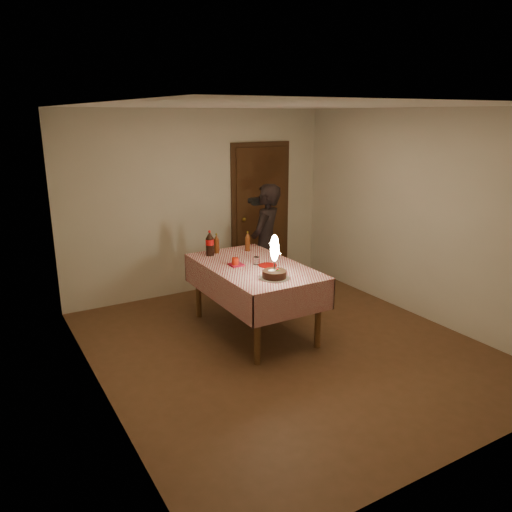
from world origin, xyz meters
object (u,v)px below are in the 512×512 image
Objects in this scene: birthday_cake at (274,267)px; clear_cup at (256,261)px; red_plate at (268,265)px; amber_bottle_right at (248,242)px; amber_bottle_left at (217,244)px; photographer at (266,244)px; dining_table at (254,274)px; red_cup at (235,262)px; cola_bottle at (210,243)px.

clear_cup is at bearing 80.63° from birthday_cake.
red_plate is 0.86× the size of amber_bottle_right.
amber_bottle_left is 0.41m from amber_bottle_right.
clear_cup is 0.05× the size of photographer.
dining_table is 1.05× the size of photographer.
amber_bottle_left is at bearing 165.50° from amber_bottle_right.
amber_bottle_right is at bearing 48.52° from red_cup.
dining_table is 6.75× the size of amber_bottle_right.
red_cup is at bearing 105.03° from birthday_cake.
amber_bottle_right is at bearing 66.95° from dining_table.
amber_bottle_left is (-0.14, 0.70, 0.23)m from dining_table.
red_cup reaches higher than clear_cup.
clear_cup is 0.96m from photographer.
red_cup is 0.63m from amber_bottle_left.
birthday_cake is 5.31× the size of clear_cup.
photographer reaches higher than amber_bottle_right.
birthday_cake is at bearing -85.54° from amber_bottle_left.
photographer is at bearing 25.02° from amber_bottle_right.
amber_bottle_right is (0.30, 1.11, -0.01)m from birthday_cake.
red_cup is (-0.20, 0.08, 0.16)m from dining_table.
amber_bottle_left is (-0.27, 0.79, 0.11)m from red_plate.
dining_table is at bearing 85.13° from birthday_cake.
red_cup is 0.58m from cola_bottle.
dining_table is at bearing -68.28° from cola_bottle.
red_plate is at bearing -71.07° from amber_bottle_left.
red_plate is at bearing -62.14° from cola_bottle.
photographer reaches higher than dining_table.
amber_bottle_right is 0.16× the size of photographer.
cola_bottle is (-0.39, 0.74, 0.15)m from red_plate.
dining_table is 5.42× the size of cola_bottle.
photographer is at bearing 62.18° from birthday_cake.
red_cup is 0.69m from amber_bottle_right.
red_cup is (-0.34, 0.17, 0.05)m from red_plate.
birthday_cake is 0.62m from red_cup.
birthday_cake reaches higher than clear_cup.
birthday_cake reaches higher than red_plate.
birthday_cake is at bearing -79.59° from cola_bottle.
red_plate is 2.44× the size of clear_cup.
dining_table is 6.75× the size of amber_bottle_left.
amber_bottle_left is at bearing 101.20° from dining_table.
birthday_cake is 0.55m from clear_cup.
amber_bottle_left is (0.06, 0.62, 0.07)m from red_cup.
clear_cup is (0.04, 0.02, 0.15)m from dining_table.
clear_cup is 0.71m from amber_bottle_left.
amber_bottle_right is at bearing 80.05° from red_plate.
birthday_cake is at bearing -117.82° from photographer.
cola_bottle is (-0.21, 1.16, 0.03)m from birthday_cake.
photographer is (0.38, 0.18, -0.12)m from amber_bottle_right.
clear_cup is (-0.09, 0.11, 0.04)m from red_plate.
birthday_cake is at bearing -94.87° from dining_table.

